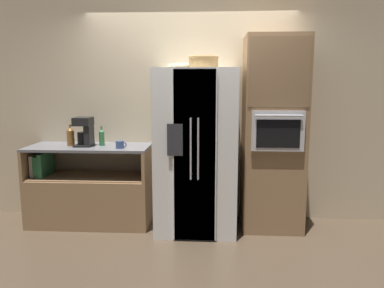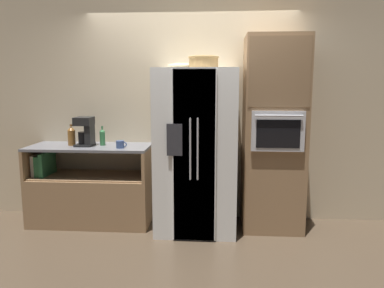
% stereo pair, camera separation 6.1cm
% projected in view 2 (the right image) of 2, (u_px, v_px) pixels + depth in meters
% --- Properties ---
extents(ground_plane, '(20.00, 20.00, 0.00)m').
position_uv_depth(ground_plane, '(189.00, 228.00, 4.36)').
color(ground_plane, '#4C3D2D').
extents(wall_back, '(12.00, 0.06, 2.80)m').
position_uv_depth(wall_back, '(191.00, 105.00, 4.58)').
color(wall_back, beige).
rests_on(wall_back, ground_plane).
extents(counter_left, '(1.42, 0.61, 0.94)m').
position_uv_depth(counter_left, '(91.00, 195.00, 4.50)').
color(counter_left, '#93704C').
rests_on(counter_left, ground_plane).
extents(refrigerator, '(0.89, 0.83, 1.83)m').
position_uv_depth(refrigerator, '(196.00, 151.00, 4.23)').
color(refrigerator, white).
rests_on(refrigerator, ground_plane).
extents(wall_oven, '(0.68, 0.66, 2.19)m').
position_uv_depth(wall_oven, '(273.00, 134.00, 4.24)').
color(wall_oven, '#93704C').
rests_on(wall_oven, ground_plane).
extents(wicker_basket, '(0.33, 0.33, 0.13)m').
position_uv_depth(wicker_basket, '(204.00, 62.00, 4.00)').
color(wicker_basket, tan).
rests_on(wicker_basket, refrigerator).
extents(fruit_bowl, '(0.31, 0.31, 0.06)m').
position_uv_depth(fruit_bowl, '(182.00, 66.00, 4.13)').
color(fruit_bowl, beige).
rests_on(fruit_bowl, refrigerator).
extents(bottle_tall, '(0.06, 0.06, 0.23)m').
position_uv_depth(bottle_tall, '(102.00, 137.00, 4.42)').
color(bottle_tall, '#33723F').
rests_on(bottle_tall, counter_left).
extents(bottle_short, '(0.09, 0.09, 0.25)m').
position_uv_depth(bottle_short, '(71.00, 136.00, 4.41)').
color(bottle_short, brown).
rests_on(bottle_short, counter_left).
extents(mug, '(0.12, 0.09, 0.08)m').
position_uv_depth(mug, '(120.00, 144.00, 4.24)').
color(mug, '#384C7A').
rests_on(mug, counter_left).
extents(coffee_maker, '(0.20, 0.22, 0.34)m').
position_uv_depth(coffee_maker, '(86.00, 130.00, 4.37)').
color(coffee_maker, black).
rests_on(coffee_maker, counter_left).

